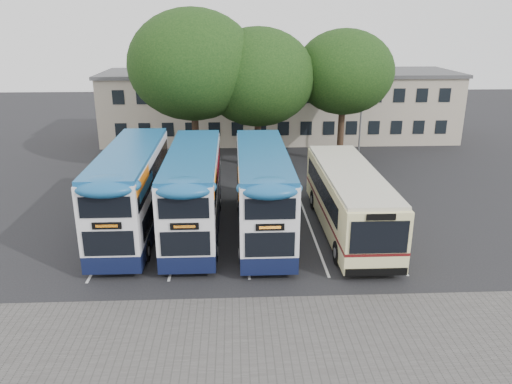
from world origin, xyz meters
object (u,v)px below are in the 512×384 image
object	(u,v)px
bus_dd_right	(263,189)
tree_mid	(258,77)
tree_right	(344,72)
lamp_post	(363,94)
bus_single	(349,196)
tree_left	(193,65)
bus_dd_mid	(194,188)
bus_dd_left	(132,187)

from	to	relation	value
bus_dd_right	tree_mid	bearing A→B (deg)	88.29
tree_mid	tree_right	bearing A→B (deg)	7.84
tree_right	bus_dd_right	distance (m)	15.64
lamp_post	tree_mid	size ratio (longest dim) A/B	0.88
bus_dd_right	bus_single	bearing A→B (deg)	1.23
tree_left	bus_dd_mid	distance (m)	12.77
bus_dd_left	bus_single	size ratio (longest dim) A/B	0.96
tree_mid	bus_dd_left	xyz separation A→B (m)	(-7.16, -11.96, -4.28)
tree_mid	bus_dd_right	world-z (taller)	tree_mid
tree_mid	bus_dd_mid	world-z (taller)	tree_mid
lamp_post	bus_dd_mid	bearing A→B (deg)	-129.50
lamp_post	tree_mid	bearing A→B (deg)	-160.95
tree_left	bus_single	world-z (taller)	tree_left
bus_dd_mid	bus_single	world-z (taller)	bus_dd_mid
tree_right	bus_dd_mid	distance (m)	17.31
bus_dd_left	bus_dd_mid	bearing A→B (deg)	-3.55
tree_left	bus_dd_mid	world-z (taller)	tree_left
bus_dd_left	bus_dd_mid	size ratio (longest dim) A/B	1.02
bus_dd_right	tree_left	bearing A→B (deg)	109.67
tree_mid	tree_right	world-z (taller)	tree_mid
tree_mid	tree_right	distance (m)	6.55
lamp_post	tree_mid	distance (m)	9.17
tree_left	bus_dd_mid	xyz separation A→B (m)	(0.69, -11.61, -5.25)
tree_left	bus_single	xyz separation A→B (m)	(8.79, -11.77, -5.78)
tree_right	bus_single	bearing A→B (deg)	-99.90
lamp_post	tree_left	size ratio (longest dim) A/B	0.78
lamp_post	bus_dd_left	bearing A→B (deg)	-136.45
bus_dd_mid	tree_mid	bearing A→B (deg)	72.09
lamp_post	bus_dd_mid	distance (m)	19.75
bus_dd_left	bus_dd_mid	xyz separation A→B (m)	(3.23, -0.20, -0.04)
lamp_post	bus_dd_mid	xyz separation A→B (m)	(-12.45, -15.10, -2.66)
tree_left	tree_right	distance (m)	11.21
tree_right	bus_dd_left	distance (m)	19.28
bus_dd_left	bus_dd_right	world-z (taller)	bus_dd_left
lamp_post	bus_single	distance (m)	16.18
bus_dd_right	bus_single	world-z (taller)	bus_dd_right
tree_right	bus_dd_right	size ratio (longest dim) A/B	0.96
tree_left	bus_dd_right	size ratio (longest dim) A/B	1.09
bus_single	tree_right	bearing A→B (deg)	80.10
tree_right	tree_left	bearing A→B (deg)	-172.62
lamp_post	bus_dd_right	bearing A→B (deg)	-120.07
tree_mid	tree_left	bearing A→B (deg)	-173.28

